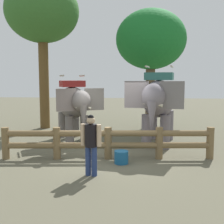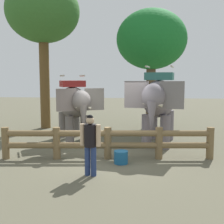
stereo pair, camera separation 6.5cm
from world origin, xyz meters
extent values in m
plane|color=#5B5744|center=(0.00, 0.00, 0.00)|extent=(60.00, 60.00, 0.00)
cylinder|color=brown|center=(-3.34, -0.49, 0.53)|extent=(0.24, 0.24, 1.05)
cylinder|color=brown|center=(-1.67, -0.32, 0.53)|extent=(0.24, 0.24, 1.05)
cylinder|color=brown|center=(0.00, -0.14, 0.53)|extent=(0.24, 0.24, 1.05)
cylinder|color=brown|center=(1.67, 0.03, 0.53)|extent=(0.24, 0.24, 1.05)
cylinder|color=brown|center=(3.34, 0.21, 0.53)|extent=(0.24, 0.24, 1.05)
cylinder|color=brown|center=(0.00, -0.14, 0.45)|extent=(6.71, 0.89, 0.20)
cylinder|color=brown|center=(0.00, -0.14, 0.85)|extent=(6.71, 0.89, 0.20)
cylinder|color=slate|center=(-1.23, 2.16, 0.57)|extent=(0.34, 0.34, 1.13)
cylinder|color=slate|center=(-1.79, 1.88, 0.57)|extent=(0.34, 0.34, 1.13)
cylinder|color=slate|center=(-1.90, 3.53, 0.57)|extent=(0.34, 0.34, 1.13)
cylinder|color=slate|center=(-2.46, 3.25, 0.57)|extent=(0.34, 0.34, 1.13)
ellipsoid|color=slate|center=(-1.85, 2.70, 1.62)|extent=(2.14, 2.78, 1.32)
ellipsoid|color=slate|center=(-1.18, 1.35, 1.79)|extent=(1.02, 1.08, 0.81)
cube|color=slate|center=(-0.74, 1.69, 1.84)|extent=(0.73, 0.43, 0.85)
cube|color=slate|center=(-1.72, 1.21, 1.84)|extent=(0.73, 0.43, 0.85)
cone|color=slate|center=(-1.05, 1.09, 1.14)|extent=(0.30, 0.30, 1.04)
cone|color=beige|center=(-0.96, 1.23, 1.56)|extent=(0.35, 0.23, 0.14)
cone|color=beige|center=(-1.22, 1.10, 1.56)|extent=(0.35, 0.23, 0.14)
cube|color=maroon|center=(-1.85, 2.70, 2.42)|extent=(1.24, 1.18, 0.26)
cylinder|color=#A59E8C|center=(-1.46, 2.89, 2.75)|extent=(0.40, 0.71, 0.07)
cylinder|color=#A59E8C|center=(-2.23, 2.51, 2.75)|extent=(0.40, 0.71, 0.07)
cylinder|color=slate|center=(1.98, 1.47, 0.64)|extent=(0.38, 0.38, 1.27)
cylinder|color=slate|center=(1.29, 1.59, 0.64)|extent=(0.38, 0.38, 1.27)
cylinder|color=slate|center=(2.28, 3.16, 0.64)|extent=(0.38, 0.38, 1.27)
cylinder|color=slate|center=(1.59, 3.28, 0.64)|extent=(0.38, 0.38, 1.27)
ellipsoid|color=slate|center=(1.79, 2.38, 1.83)|extent=(1.76, 3.04, 1.48)
ellipsoid|color=slate|center=(1.49, 0.71, 2.02)|extent=(0.97, 1.08, 0.91)
cube|color=slate|center=(2.12, 0.72, 2.07)|extent=(0.86, 0.27, 0.95)
cube|color=slate|center=(0.90, 0.94, 2.07)|extent=(0.86, 0.27, 0.95)
cone|color=slate|center=(1.43, 0.38, 1.29)|extent=(0.34, 0.34, 1.17)
cone|color=beige|center=(1.61, 0.44, 1.75)|extent=(0.40, 0.17, 0.16)
cone|color=beige|center=(1.28, 0.50, 1.75)|extent=(0.40, 0.17, 0.16)
cube|color=#285E55|center=(1.79, 2.38, 2.72)|extent=(1.23, 1.13, 0.30)
cylinder|color=#A59E8C|center=(2.27, 2.29, 3.10)|extent=(0.22, 0.86, 0.07)
cylinder|color=#A59E8C|center=(1.31, 2.46, 3.10)|extent=(0.22, 0.86, 0.07)
cylinder|color=navy|center=(-0.19, -1.86, 0.40)|extent=(0.15, 0.15, 0.80)
cylinder|color=navy|center=(-0.36, -1.83, 0.40)|extent=(0.15, 0.15, 0.80)
cylinder|color=black|center=(-0.27, -1.85, 1.11)|extent=(0.39, 0.39, 0.61)
cylinder|color=tan|center=(-0.05, -1.90, 1.12)|extent=(0.13, 0.13, 0.58)
cylinder|color=tan|center=(-0.50, -1.79, 1.12)|extent=(0.13, 0.13, 0.58)
sphere|color=tan|center=(-0.27, -1.85, 1.53)|extent=(0.22, 0.22, 0.22)
sphere|color=black|center=(-0.27, -1.85, 1.59)|extent=(0.17, 0.17, 0.17)
cylinder|color=brown|center=(1.56, 6.19, 1.83)|extent=(0.49, 0.49, 3.66)
ellipsoid|color=#1A6D2A|center=(1.56, 6.19, 4.67)|extent=(3.67, 3.67, 3.12)
cylinder|color=brown|center=(-4.02, 5.54, 2.52)|extent=(0.51, 0.51, 5.03)
ellipsoid|color=#326829|center=(-4.02, 5.54, 6.07)|extent=(3.78, 3.78, 3.21)
cylinder|color=#19598C|center=(0.47, -0.64, 0.20)|extent=(0.44, 0.44, 0.40)
camera|label=1|loc=(1.03, -9.43, 2.63)|focal=46.60mm
camera|label=2|loc=(1.10, -9.42, 2.63)|focal=46.60mm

